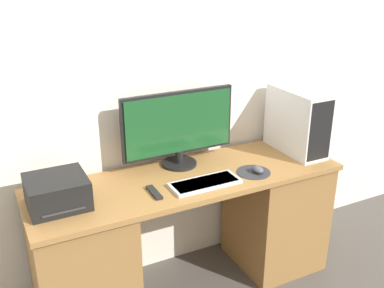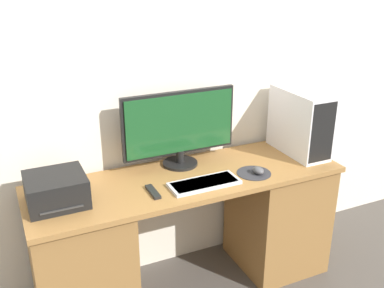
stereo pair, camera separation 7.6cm
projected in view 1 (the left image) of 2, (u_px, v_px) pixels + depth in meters
wall_back at (162, 61)px, 2.57m from camera, size 6.40×0.05×2.70m
desk at (188, 232)px, 2.66m from camera, size 1.79×0.55×0.76m
monitor at (179, 126)px, 2.58m from camera, size 0.69×0.21×0.45m
keyboard at (205, 183)px, 2.43m from camera, size 0.39×0.15×0.02m
mousepad at (253, 172)px, 2.57m from camera, size 0.20×0.20×0.00m
mouse at (258, 170)px, 2.55m from camera, size 0.06×0.08×0.04m
computer_tower at (297, 121)px, 2.79m from camera, size 0.19×0.43×0.40m
printer at (57, 192)px, 2.20m from camera, size 0.29×0.28×0.15m
remote_control at (154, 192)px, 2.33m from camera, size 0.04×0.15×0.02m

